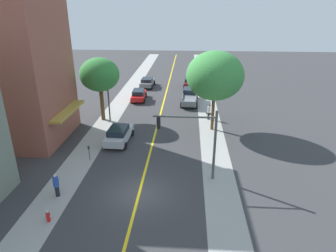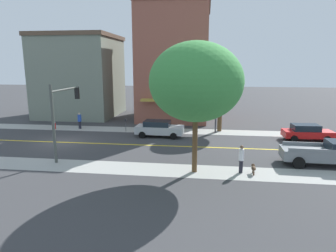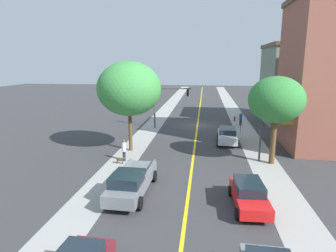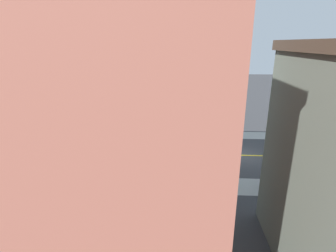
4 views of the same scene
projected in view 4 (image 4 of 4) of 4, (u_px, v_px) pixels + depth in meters
ground_plane at (240, 155)px, 25.54m from camera, size 140.00×140.00×0.00m
sidewalk_left at (255, 187)px, 19.93m from camera, size 2.51×126.00×0.01m
sidewalk_right at (230, 135)px, 31.15m from camera, size 2.51×126.00×0.01m
road_centerline_stripe at (240, 155)px, 25.54m from camera, size 0.20×126.00×0.00m
pale_office_building at (104, 133)px, 10.42m from camera, size 12.01×8.67×14.20m
street_tree_left_near at (127, 85)px, 30.12m from camera, size 5.85×5.85×8.34m
street_tree_right_corner at (61, 120)px, 18.54m from camera, size 4.38×4.38×7.18m
fire_hydrant at (297, 179)px, 20.31m from camera, size 0.44×0.24×0.85m
parking_meter at (195, 170)px, 20.72m from camera, size 0.12×0.18×1.32m
traffic_light_mast at (213, 109)px, 28.23m from camera, size 4.67×0.32×5.59m
street_lamp at (74, 134)px, 19.82m from camera, size 0.70×0.36×6.28m
silver_sedan_left_curb at (150, 160)px, 22.63m from camera, size 2.26×4.65×1.56m
grey_pickup_truck at (45, 131)px, 29.84m from camera, size 2.37×6.09×1.75m
pedestrian_white_shirt at (104, 125)px, 31.60m from camera, size 0.32×0.32×1.85m
pedestrian_blue_shirt at (265, 175)px, 19.81m from camera, size 0.40×0.40×1.77m
small_dog at (98, 129)px, 31.92m from camera, size 0.78×0.31×0.59m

